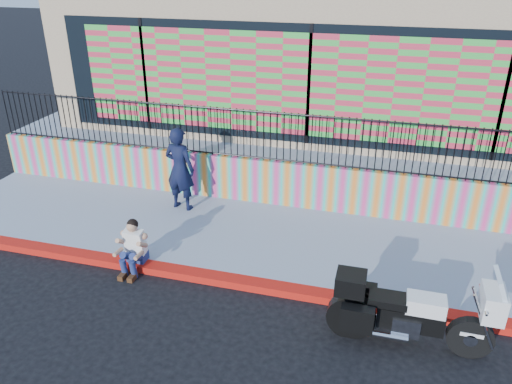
% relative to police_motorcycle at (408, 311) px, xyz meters
% --- Properties ---
extents(ground, '(90.00, 90.00, 0.00)m').
position_rel_police_motorcycle_xyz_m(ground, '(-2.52, 0.78, -0.65)').
color(ground, black).
rests_on(ground, ground).
extents(red_curb, '(16.00, 0.30, 0.15)m').
position_rel_police_motorcycle_xyz_m(red_curb, '(-2.52, 0.78, -0.58)').
color(red_curb, red).
rests_on(red_curb, ground).
extents(sidewalk, '(16.00, 3.00, 0.15)m').
position_rel_police_motorcycle_xyz_m(sidewalk, '(-2.52, 2.43, -0.58)').
color(sidewalk, '#959FB3').
rests_on(sidewalk, ground).
extents(mural_wall, '(16.00, 0.20, 1.10)m').
position_rel_police_motorcycle_xyz_m(mural_wall, '(-2.52, 4.03, 0.05)').
color(mural_wall, '#DA397F').
rests_on(mural_wall, sidewalk).
extents(metal_fence, '(15.80, 0.04, 1.20)m').
position_rel_police_motorcycle_xyz_m(metal_fence, '(-2.52, 4.03, 1.20)').
color(metal_fence, black).
rests_on(metal_fence, mural_wall).
extents(elevated_platform, '(16.00, 10.00, 1.25)m').
position_rel_police_motorcycle_xyz_m(elevated_platform, '(-2.52, 9.13, -0.03)').
color(elevated_platform, '#959FB3').
rests_on(elevated_platform, ground).
extents(storefront_building, '(14.00, 8.06, 4.00)m').
position_rel_police_motorcycle_xyz_m(storefront_building, '(-2.52, 8.92, 2.60)').
color(storefront_building, tan).
rests_on(storefront_building, elevated_platform).
extents(police_motorcycle, '(2.50, 0.83, 1.56)m').
position_rel_police_motorcycle_xyz_m(police_motorcycle, '(0.00, 0.00, 0.00)').
color(police_motorcycle, black).
rests_on(police_motorcycle, ground).
extents(police_officer, '(0.79, 0.59, 2.00)m').
position_rel_police_motorcycle_xyz_m(police_officer, '(-5.16, 3.22, 0.50)').
color(police_officer, black).
rests_on(police_officer, sidewalk).
extents(seated_man, '(0.54, 0.71, 1.06)m').
position_rel_police_motorcycle_xyz_m(seated_man, '(-5.11, 0.68, -0.20)').
color(seated_man, navy).
rests_on(seated_man, ground).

